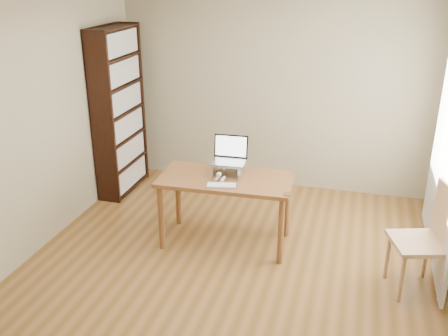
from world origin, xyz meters
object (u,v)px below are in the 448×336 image
laptop (229,155)px  keyboard (222,185)px  cat (226,167)px  desk (226,187)px  chair (429,237)px  bookshelf (119,112)px

laptop → keyboard: laptop is taller
laptop → cat: bearing=-132.9°
keyboard → desk: bearing=83.0°
desk → chair: bearing=-12.4°
keyboard → chair: bearing=-15.9°
keyboard → cat: (-0.05, 0.33, 0.06)m
desk → laptop: size_ratio=3.78×
desk → cat: 0.21m
laptop → chair: (1.94, -0.49, -0.39)m
bookshelf → cat: bearing=-28.1°
bookshelf → chair: (3.61, -1.33, -0.50)m
laptop → chair: size_ratio=0.36×
laptop → cat: size_ratio=0.74×
keyboard → cat: bearing=86.0°
desk → chair: chair is taller
bookshelf → laptop: size_ratio=5.76×
laptop → keyboard: (0.02, -0.36, -0.19)m
laptop → cat: (-0.03, -0.03, -0.12)m
bookshelf → keyboard: size_ratio=6.50×
bookshelf → desk: size_ratio=1.52×
bookshelf → keyboard: 2.10m
cat → chair: 2.04m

